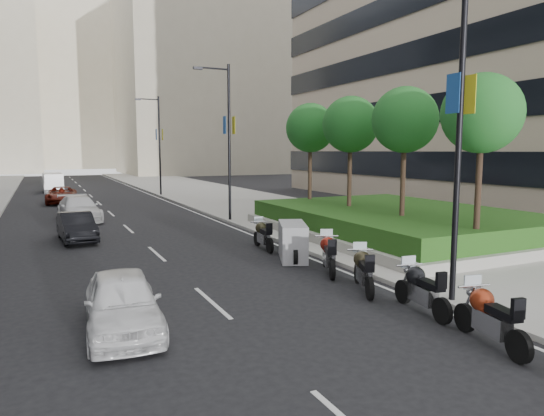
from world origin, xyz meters
TOP-DOWN VIEW (x-y plane):
  - ground at (0.00, 0.00)m, footprint 160.00×160.00m
  - sidewalk_right at (9.00, 30.00)m, footprint 10.00×100.00m
  - lane_edge at (3.70, 30.00)m, footprint 0.12×100.00m
  - lane_centre at (-1.50, 30.00)m, footprint 0.12×100.00m
  - building_cream_right at (22.00, 80.00)m, footprint 28.00×24.00m
  - building_cream_centre at (2.00, 120.00)m, footprint 30.00×24.00m
  - planter at (10.00, 10.00)m, footprint 10.00×14.00m
  - hedge at (10.00, 10.00)m, footprint 9.40×13.40m
  - tree_0 at (8.50, 4.00)m, footprint 2.80×2.80m
  - tree_1 at (8.50, 8.00)m, footprint 2.80×2.80m
  - tree_2 at (8.50, 12.00)m, footprint 2.80×2.80m
  - tree_3 at (8.50, 16.00)m, footprint 2.80×2.80m
  - lamp_post_0 at (4.14, 1.00)m, footprint 2.34×0.45m
  - lamp_post_1 at (4.14, 18.00)m, footprint 2.34×0.45m
  - lamp_post_2 at (4.14, 36.00)m, footprint 2.34×0.45m
  - motorcycle_1 at (2.90, -1.37)m, footprint 0.82×2.35m
  - motorcycle_2 at (3.08, 0.88)m, footprint 0.78×2.33m
  - motorcycle_3 at (2.92, 3.12)m, footprint 1.14×2.18m
  - motorcycle_4 at (3.14, 5.40)m, footprint 1.19×2.25m
  - motorcycle_5 at (2.97, 7.68)m, footprint 1.76×2.50m
  - motorcycle_6 at (2.77, 9.99)m, footprint 0.76×2.26m
  - car_a at (-4.03, 2.85)m, footprint 1.94×4.17m
  - car_b at (-4.20, 15.43)m, footprint 1.66×4.07m
  - car_c at (-3.64, 22.22)m, footprint 2.48×5.21m
  - car_d at (-4.18, 33.18)m, footprint 2.58×4.90m
  - delivery_van at (-4.51, 44.80)m, footprint 1.85×4.54m

SIDE VIEW (x-z plane):
  - ground at x=0.00m, z-range 0.00..0.00m
  - lane_edge at x=3.70m, z-range 0.00..0.01m
  - lane_centre at x=-1.50m, z-range 0.00..0.01m
  - sidewalk_right at x=9.00m, z-range 0.00..0.15m
  - planter at x=10.00m, z-range 0.15..0.55m
  - motorcycle_6 at x=2.77m, z-range 0.04..1.16m
  - motorcycle_2 at x=3.08m, z-range 0.04..1.20m
  - motorcycle_3 at x=2.92m, z-range 0.04..1.20m
  - motorcycle_1 at x=2.90m, z-range 0.04..1.22m
  - motorcycle_4 at x=3.14m, z-range 0.04..1.24m
  - car_b at x=-4.20m, z-range 0.00..1.31m
  - car_d at x=-4.18m, z-range 0.00..1.31m
  - car_a at x=-4.03m, z-range 0.00..1.38m
  - motorcycle_5 at x=2.97m, z-range 0.00..1.41m
  - car_c at x=-3.64m, z-range 0.00..1.47m
  - delivery_van at x=-4.51m, z-range -0.06..1.82m
  - hedge at x=10.00m, z-range 0.55..1.35m
  - lamp_post_0 at x=4.14m, z-range 0.57..9.57m
  - lamp_post_1 at x=4.14m, z-range 0.57..9.57m
  - lamp_post_2 at x=4.14m, z-range 0.57..9.57m
  - tree_0 at x=8.50m, z-range 2.27..8.57m
  - tree_1 at x=8.50m, z-range 2.27..8.57m
  - tree_2 at x=8.50m, z-range 2.27..8.57m
  - tree_3 at x=8.50m, z-range 2.27..8.57m
  - building_cream_right at x=22.00m, z-range 0.00..36.00m
  - building_cream_centre at x=2.00m, z-range 0.00..38.00m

